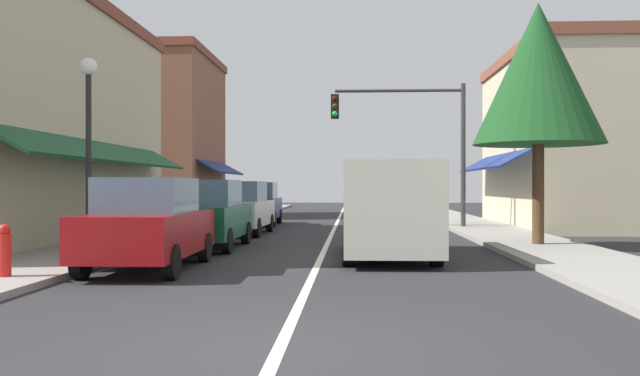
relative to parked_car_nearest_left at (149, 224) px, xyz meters
name	(u,v)px	position (x,y,z in m)	size (l,w,h in m)	color
ground_plane	(334,230)	(3.20, 12.00, -0.88)	(80.00, 80.00, 0.00)	#28282B
sidewalk_left	(187,227)	(-2.30, 12.00, -0.82)	(2.60, 56.00, 0.12)	gray
sidewalk_right	(484,228)	(8.70, 12.00, -0.82)	(2.60, 56.00, 0.12)	gray
lane_center_stripe	(334,229)	(3.20, 12.00, -0.88)	(0.14, 52.00, 0.01)	silver
storefront_right_block	(560,140)	(12.07, 14.00, 2.56)	(5.47, 10.20, 6.86)	beige
storefront_far_left	(170,135)	(-5.79, 22.00, 3.42)	(5.69, 8.20, 8.60)	brown
parked_car_nearest_left	(149,224)	(0.00, 0.00, 0.00)	(1.82, 4.12, 1.77)	maroon
parked_car_second_left	(207,215)	(0.14, 4.40, 0.00)	(1.80, 4.11, 1.77)	#0F4C33
parked_car_third_left	(240,208)	(0.14, 9.39, 0.00)	(1.87, 4.14, 1.77)	silver
parked_car_far_left	(257,204)	(-0.06, 14.57, 0.00)	(1.85, 4.13, 1.77)	navy
van_in_lane	(388,207)	(4.70, 2.42, 0.27)	(2.05, 5.20, 2.12)	beige
traffic_signal_mast_arm	(416,130)	(6.24, 12.22, 2.84)	(5.00, 0.50, 5.43)	#333333
street_lamp_left_near	(89,123)	(-1.68, 1.22, 2.08)	(0.36, 0.36, 4.33)	black
tree_right_near	(538,74)	(8.70, 4.83, 3.63)	(3.34, 3.34, 6.36)	#4C331E
fire_hydrant	(4,250)	(-1.84, -1.87, -0.33)	(0.22, 0.22, 0.87)	red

